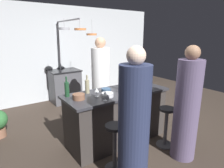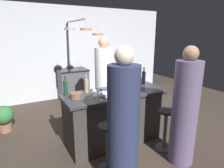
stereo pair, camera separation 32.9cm
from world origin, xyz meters
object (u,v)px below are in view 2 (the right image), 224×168
(chef, at_px, (104,84))
(guest_right, at_px, (185,111))
(wine_bottle_white, at_px, (86,86))
(wine_bottle_amber, at_px, (127,83))
(pepper_mill, at_px, (140,83))
(wine_glass_near_left_guest, at_px, (94,90))
(wine_glass_by_chef, at_px, (101,94))
(guest_left, at_px, (123,128))
(wine_glass_near_right_guest, at_px, (120,87))
(bar_stool_left, at_px, (108,145))
(mixing_bowl_steel, at_px, (105,95))
(potted_plant, at_px, (4,117))
(stove_range, at_px, (73,85))
(wine_bottle_green, at_px, (66,88))
(bar_stool_right, at_px, (165,128))
(mixing_bowl_wooden, at_px, (76,96))
(wine_bottle_rose, at_px, (120,84))
(wine_bottle_dark, at_px, (144,78))
(mixing_bowl_blue, at_px, (105,90))

(chef, distance_m, guest_right, 1.81)
(wine_bottle_white, height_order, wine_bottle_amber, wine_bottle_white)
(pepper_mill, relative_size, wine_glass_near_left_guest, 1.44)
(guest_right, distance_m, wine_glass_by_chef, 1.21)
(guest_left, relative_size, pepper_mill, 8.24)
(pepper_mill, bearing_deg, chef, 108.57)
(wine_glass_by_chef, distance_m, wine_glass_near_right_guest, 0.45)
(bar_stool_left, bearing_deg, mixing_bowl_steel, 66.88)
(wine_bottle_white, xyz_separation_m, wine_glass_near_right_guest, (0.46, -0.30, -0.01))
(potted_plant, distance_m, wine_bottle_amber, 2.45)
(stove_range, distance_m, wine_bottle_white, 2.35)
(bar_stool_left, distance_m, guest_left, 0.56)
(wine_bottle_green, bearing_deg, pepper_mill, -12.97)
(bar_stool_right, xyz_separation_m, mixing_bowl_wooden, (-1.26, 0.63, 0.57))
(mixing_bowl_wooden, distance_m, mixing_bowl_steel, 0.44)
(pepper_mill, xyz_separation_m, wine_glass_near_right_guest, (-0.44, -0.04, 0.00))
(wine_glass_by_chef, bearing_deg, bar_stool_right, -20.06)
(wine_bottle_rose, xyz_separation_m, wine_glass_near_left_guest, (-0.53, -0.11, -0.01))
(bar_stool_left, relative_size, mixing_bowl_wooden, 3.73)
(wine_bottle_dark, xyz_separation_m, wine_glass_near_right_guest, (-0.70, -0.27, -0.03))
(wine_bottle_dark, relative_size, wine_glass_near_right_guest, 2.29)
(wine_glass_near_left_guest, xyz_separation_m, mixing_bowl_wooden, (-0.27, 0.06, -0.06))
(wine_glass_near_right_guest, bearing_deg, mixing_bowl_wooden, 171.91)
(guest_right, xyz_separation_m, wine_glass_near_left_guest, (-0.98, 0.92, 0.22))
(bar_stool_left, bearing_deg, bar_stool_right, 0.00)
(wine_glass_near_left_guest, bearing_deg, guest_right, -43.04)
(chef, height_order, mixing_bowl_steel, chef)
(guest_left, distance_m, wine_bottle_white, 1.21)
(guest_left, xyz_separation_m, wine_glass_near_right_guest, (0.48, 0.89, 0.20))
(guest_right, relative_size, mixing_bowl_wooden, 9.33)
(wine_bottle_dark, xyz_separation_m, mixing_bowl_blue, (-0.89, -0.12, -0.09))
(wine_bottle_white, bearing_deg, mixing_bowl_steel, -63.40)
(bar_stool_left, relative_size, potted_plant, 1.31)
(wine_bottle_rose, distance_m, mixing_bowl_blue, 0.30)
(wine_bottle_amber, bearing_deg, wine_bottle_rose, 175.93)
(bar_stool_left, distance_m, pepper_mill, 1.27)
(chef, xyz_separation_m, bar_stool_right, (0.39, -1.42, -0.45))
(stove_range, height_order, guest_left, guest_left)
(wine_bottle_amber, bearing_deg, wine_glass_near_left_guest, -171.53)
(chef, distance_m, mixing_bowl_steel, 1.04)
(wine_bottle_white, relative_size, mixing_bowl_steel, 1.62)
(wine_glass_by_chef, bearing_deg, wine_glass_near_left_guest, 94.03)
(bar_stool_left, xyz_separation_m, mixing_bowl_steel, (0.21, 0.49, 0.56))
(chef, bearing_deg, guest_left, -109.79)
(guest_right, bearing_deg, mixing_bowl_wooden, 142.23)
(guest_left, bearing_deg, mixing_bowl_steel, 77.04)
(guest_left, relative_size, wine_bottle_amber, 6.00)
(mixing_bowl_wooden, bearing_deg, wine_glass_near_left_guest, -11.80)
(wine_bottle_green, relative_size, wine_bottle_amber, 1.11)
(bar_stool_left, bearing_deg, wine_bottle_amber, 42.82)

